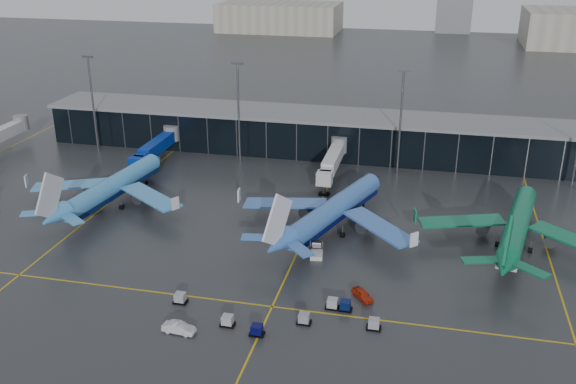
% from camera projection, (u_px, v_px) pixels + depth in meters
% --- Properties ---
extents(ground, '(600.00, 600.00, 0.00)m').
position_uv_depth(ground, '(239.00, 256.00, 116.71)').
color(ground, '#282B2D').
rests_on(ground, ground).
extents(terminal_pier, '(142.00, 17.00, 10.70)m').
position_uv_depth(terminal_pier, '(307.00, 132.00, 170.63)').
color(terminal_pier, black).
rests_on(terminal_pier, ground).
extents(jet_bridges, '(94.00, 27.50, 7.20)m').
position_uv_depth(jet_bridges, '(155.00, 147.00, 161.05)').
color(jet_bridges, '#595B60').
rests_on(jet_bridges, ground).
extents(flood_masts, '(203.00, 0.50, 25.50)m').
position_uv_depth(flood_masts, '(317.00, 114.00, 155.60)').
color(flood_masts, '#595B60').
rests_on(flood_masts, ground).
extents(distant_hangars, '(260.00, 71.00, 22.00)m').
position_uv_depth(distant_hangars, '(473.00, 23.00, 346.85)').
color(distant_hangars, '#B2AD99').
rests_on(distant_hangars, ground).
extents(taxi_lines, '(220.00, 120.00, 0.02)m').
position_uv_depth(taxi_lines, '(305.00, 237.00, 124.21)').
color(taxi_lines, gold).
rests_on(taxi_lines, ground).
extents(airliner_arkefly, '(43.11, 47.71, 13.33)m').
position_uv_depth(airliner_arkefly, '(112.00, 175.00, 136.79)').
color(airliner_arkefly, '#4293D8').
rests_on(airliner_arkefly, ground).
extents(airliner_klm_near, '(52.32, 55.67, 13.85)m').
position_uv_depth(airliner_klm_near, '(335.00, 197.00, 124.76)').
color(airliner_klm_near, '#3B6EC4').
rests_on(airliner_klm_near, ground).
extents(airliner_aer_lingus, '(45.68, 49.77, 13.23)m').
position_uv_depth(airliner_aer_lingus, '(519.00, 213.00, 118.56)').
color(airliner_aer_lingus, '#0C6945').
rests_on(airliner_aer_lingus, ground).
extents(baggage_carts, '(33.00, 11.08, 1.70)m').
position_uv_depth(baggage_carts, '(288.00, 315.00, 97.63)').
color(baggage_carts, black).
rests_on(baggage_carts, ground).
extents(mobile_airstair, '(2.62, 3.47, 3.45)m').
position_uv_depth(mobile_airstair, '(317.00, 253.00, 116.29)').
color(mobile_airstair, silver).
rests_on(mobile_airstair, ground).
extents(service_van_red, '(4.30, 4.66, 1.55)m').
position_uv_depth(service_van_red, '(363.00, 294.00, 103.01)').
color(service_van_red, '#B8280E').
rests_on(service_van_red, ground).
extents(service_van_white, '(5.10, 2.10, 1.64)m').
position_uv_depth(service_van_white, '(179.00, 328.00, 94.26)').
color(service_van_white, silver).
rests_on(service_van_white, ground).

